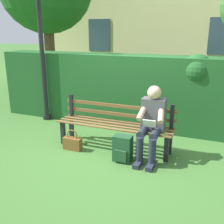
% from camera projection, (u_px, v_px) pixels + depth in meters
% --- Properties ---
extents(ground, '(60.00, 60.00, 0.00)m').
position_uv_depth(ground, '(114.00, 148.00, 4.78)').
color(ground, '#3D6B2D').
extents(park_bench, '(2.06, 0.46, 0.86)m').
position_uv_depth(park_bench, '(115.00, 124.00, 4.70)').
color(park_bench, black).
rests_on(park_bench, ground).
extents(person_seated, '(0.44, 0.73, 1.18)m').
position_uv_depth(person_seated, '(152.00, 121.00, 4.26)').
color(person_seated, '#4C4C51').
rests_on(person_seated, ground).
extents(hedge_backdrop, '(5.54, 0.73, 1.59)m').
position_uv_depth(hedge_backdrop, '(118.00, 88.00, 5.88)').
color(hedge_backdrop, '#1E5123').
rests_on(hedge_backdrop, ground).
extents(backpack, '(0.29, 0.26, 0.43)m').
position_uv_depth(backpack, '(123.00, 149.00, 4.27)').
color(backpack, '#1E4728').
rests_on(backpack, ground).
extents(handbag, '(0.33, 0.13, 0.37)m').
position_uv_depth(handbag, '(72.00, 143.00, 4.70)').
color(handbag, brown).
rests_on(handbag, ground).
extents(lamp_post, '(0.28, 0.28, 3.33)m').
position_uv_depth(lamp_post, '(40.00, 26.00, 5.74)').
color(lamp_post, black).
rests_on(lamp_post, ground).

